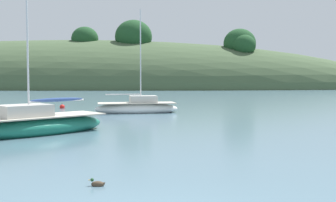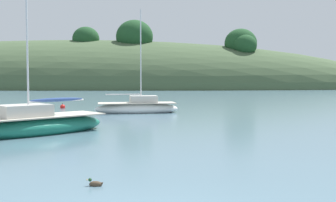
# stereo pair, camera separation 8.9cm
# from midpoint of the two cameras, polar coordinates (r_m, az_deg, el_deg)

# --- Properties ---
(far_shoreline_hill) EXTENTS (150.00, 36.00, 26.86)m
(far_shoreline_hill) POSITION_cam_midpoint_polar(r_m,az_deg,el_deg) (101.83, -12.92, 1.79)
(far_shoreline_hill) COLOR #425638
(far_shoreline_hill) RESTS_ON ground
(sailboat_navy_dinghy) EXTENTS (6.89, 6.86, 9.57)m
(sailboat_navy_dinghy) POSITION_cam_midpoint_polar(r_m,az_deg,el_deg) (21.29, -17.67, -3.13)
(sailboat_navy_dinghy) COLOR #196B56
(sailboat_navy_dinghy) RESTS_ON ground
(sailboat_blue_center) EXTENTS (6.72, 3.41, 8.14)m
(sailboat_blue_center) POSITION_cam_midpoint_polar(r_m,az_deg,el_deg) (32.13, -4.13, -0.91)
(sailboat_blue_center) COLOR white
(sailboat_blue_center) RESTS_ON ground
(mooring_buoy_inner) EXTENTS (0.44, 0.44, 0.54)m
(mooring_buoy_inner) POSITION_cam_midpoint_polar(r_m,az_deg,el_deg) (37.62, -14.19, -0.79)
(mooring_buoy_inner) COLOR red
(mooring_buoy_inner) RESTS_ON ground
(duck_lone_right) EXTENTS (0.42, 0.19, 0.24)m
(duck_lone_right) POSITION_cam_midpoint_polar(r_m,az_deg,el_deg) (10.97, -9.70, -11.13)
(duck_lone_right) COLOR #473828
(duck_lone_right) RESTS_ON ground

